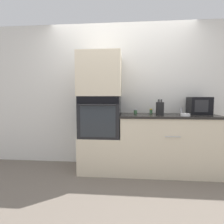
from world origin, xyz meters
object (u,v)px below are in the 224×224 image
Objects in this scene: microwave at (199,106)px; condiment_jar_near at (135,111)px; wall_oven at (101,116)px; condiment_jar_far at (181,111)px; bowl at (185,115)px; condiment_jar_mid at (151,111)px; knife_block at (160,108)px.

microwave is 1.03m from condiment_jar_near.
wall_oven is at bearing -166.26° from condiment_jar_near.
condiment_jar_near is at bearing 179.27° from condiment_jar_far.
wall_oven is 1.30m from bowl.
wall_oven is 0.87m from condiment_jar_mid.
bowl is at bearing -8.30° from wall_oven.
wall_oven is 0.59m from condiment_jar_near.
condiment_jar_far is at bearing -9.69° from condiment_jar_mid.
wall_oven is at bearing -179.79° from knife_block.
condiment_jar_far reaches higher than condiment_jar_near.
wall_oven is 4.87× the size of bowl.
knife_block is at bearing -19.87° from condiment_jar_near.
condiment_jar_near reaches higher than bowl.
knife_block is 0.39m from bowl.
microwave is 3.14× the size of condiment_jar_far.
microwave is 0.46m from bowl.
condiment_jar_far reaches higher than bowl.
microwave is at bearing 4.48° from wall_oven.
microwave reaches higher than knife_block.
condiment_jar_near is (-0.38, 0.14, -0.06)m from knife_block.
condiment_jar_mid is (-0.76, 0.09, -0.10)m from microwave.
condiment_jar_near is (-0.71, 0.33, 0.02)m from bowl.
condiment_jar_far is at bearing 5.63° from wall_oven.
wall_oven is at bearing 171.70° from bowl.
microwave reaches higher than condiment_jar_near.
condiment_jar_far is (-0.27, 0.01, -0.09)m from microwave.
wall_oven is at bearing -165.82° from condiment_jar_mid.
bowl is at bearing -96.52° from condiment_jar_far.
microwave is 2.47× the size of bowl.
knife_block is at bearing -169.37° from microwave.
knife_block is 0.41m from condiment_jar_near.
wall_oven is 6.18× the size of condiment_jar_far.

